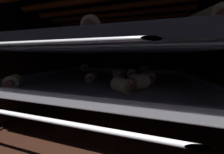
% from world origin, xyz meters
% --- Properties ---
extents(ground_plane, '(0.61, 0.51, 0.01)m').
position_xyz_m(ground_plane, '(0.00, 0.00, -0.01)').
color(ground_plane, black).
extents(oven_wall_back, '(0.61, 0.01, 0.36)m').
position_xyz_m(oven_wall_back, '(0.00, 0.25, 0.18)').
color(oven_wall_back, black).
rests_on(oven_wall_back, ground_plane).
extents(oven_wall_left, '(0.01, 0.48, 0.36)m').
position_xyz_m(oven_wall_left, '(-0.30, 0.00, 0.18)').
color(oven_wall_left, black).
rests_on(oven_wall_left, ground_plane).
extents(heating_element, '(0.47, 0.23, 0.01)m').
position_xyz_m(heating_element, '(0.00, 0.00, 0.33)').
color(heating_element, '#F25919').
extents(oven_rack_lower, '(0.56, 0.47, 0.01)m').
position_xyz_m(oven_rack_lower, '(0.00, 0.00, 0.12)').
color(oven_rack_lower, '#B7B7BC').
extents(baking_tray_lower, '(0.51, 0.36, 0.02)m').
position_xyz_m(baking_tray_lower, '(0.00, 0.00, 0.13)').
color(baking_tray_lower, gray).
rests_on(baking_tray_lower, oven_rack_lower).
extents(pig_in_blanket_lower_0, '(0.05, 0.04, 0.03)m').
position_xyz_m(pig_in_blanket_lower_0, '(0.06, -0.12, 0.14)').
color(pig_in_blanket_lower_0, beige).
rests_on(pig_in_blanket_lower_0, baking_tray_lower).
extents(pig_in_blanket_lower_1, '(0.03, 0.06, 0.02)m').
position_xyz_m(pig_in_blanket_lower_1, '(-0.04, -0.04, 0.14)').
color(pig_in_blanket_lower_1, beige).
rests_on(pig_in_blanket_lower_1, baking_tray_lower).
extents(pig_in_blanket_lower_2, '(0.05, 0.04, 0.03)m').
position_xyz_m(pig_in_blanket_lower_2, '(0.03, 0.02, 0.14)').
color(pig_in_blanket_lower_2, beige).
rests_on(pig_in_blanket_lower_2, baking_tray_lower).
extents(pig_in_blanket_lower_3, '(0.04, 0.05, 0.03)m').
position_xyz_m(pig_in_blanket_lower_3, '(0.12, -0.01, 0.14)').
color(pig_in_blanket_lower_3, beige).
rests_on(pig_in_blanket_lower_3, baking_tray_lower).
extents(pig_in_blanket_lower_4, '(0.05, 0.05, 0.03)m').
position_xyz_m(pig_in_blanket_lower_4, '(0.09, -0.08, 0.15)').
color(pig_in_blanket_lower_4, beige).
rests_on(pig_in_blanket_lower_4, baking_tray_lower).
extents(pig_in_blanket_lower_5, '(0.04, 0.05, 0.03)m').
position_xyz_m(pig_in_blanket_lower_5, '(-0.19, -0.14, 0.14)').
color(pig_in_blanket_lower_5, beige).
rests_on(pig_in_blanket_lower_5, baking_tray_lower).
extents(pig_in_blanket_lower_6, '(0.05, 0.05, 0.03)m').
position_xyz_m(pig_in_blanket_lower_6, '(-0.16, 0.15, 0.15)').
color(pig_in_blanket_lower_6, beige).
rests_on(pig_in_blanket_lower_6, baking_tray_lower).
extents(pig_in_blanket_lower_7, '(0.04, 0.05, 0.03)m').
position_xyz_m(pig_in_blanket_lower_7, '(0.11, 0.13, 0.15)').
color(pig_in_blanket_lower_7, beige).
rests_on(pig_in_blanket_lower_7, baking_tray_lower).
extents(pig_in_blanket_lower_8, '(0.04, 0.05, 0.03)m').
position_xyz_m(pig_in_blanket_lower_8, '(0.07, 0.03, 0.14)').
color(pig_in_blanket_lower_8, beige).
rests_on(pig_in_blanket_lower_8, baking_tray_lower).
extents(oven_rack_upper, '(0.56, 0.47, 0.01)m').
position_xyz_m(oven_rack_upper, '(0.00, 0.00, 0.22)').
color(oven_rack_upper, '#B7B7BC').
extents(baking_tray_upper, '(0.51, 0.36, 0.02)m').
position_xyz_m(baking_tray_upper, '(0.00, 0.00, 0.23)').
color(baking_tray_upper, '#4C4C51').
rests_on(baking_tray_upper, oven_rack_upper).
extents(pig_in_blanket_upper_0, '(0.04, 0.06, 0.03)m').
position_xyz_m(pig_in_blanket_upper_0, '(0.02, -0.14, 0.24)').
color(pig_in_blanket_upper_0, beige).
rests_on(pig_in_blanket_upper_0, baking_tray_upper).
extents(pig_in_blanket_upper_1, '(0.05, 0.04, 0.03)m').
position_xyz_m(pig_in_blanket_upper_1, '(0.07, -0.03, 0.25)').
color(pig_in_blanket_upper_1, beige).
rests_on(pig_in_blanket_upper_1, baking_tray_upper).
extents(pig_in_blanket_upper_2, '(0.04, 0.06, 0.03)m').
position_xyz_m(pig_in_blanket_upper_2, '(0.17, -0.14, 0.24)').
color(pig_in_blanket_upper_2, beige).
rests_on(pig_in_blanket_upper_2, baking_tray_upper).
extents(pig_in_blanket_upper_3, '(0.06, 0.04, 0.03)m').
position_xyz_m(pig_in_blanket_upper_3, '(0.01, -0.05, 0.24)').
color(pig_in_blanket_upper_3, beige).
rests_on(pig_in_blanket_upper_3, baking_tray_upper).
extents(pig_in_blanket_upper_4, '(0.06, 0.05, 0.03)m').
position_xyz_m(pig_in_blanket_upper_4, '(-0.20, 0.03, 0.24)').
color(pig_in_blanket_upper_4, beige).
rests_on(pig_in_blanket_upper_4, baking_tray_upper).
extents(pig_in_blanket_upper_5, '(0.05, 0.05, 0.03)m').
position_xyz_m(pig_in_blanket_upper_5, '(0.01, 0.04, 0.24)').
color(pig_in_blanket_upper_5, beige).
rests_on(pig_in_blanket_upper_5, baking_tray_upper).
extents(pig_in_blanket_upper_6, '(0.05, 0.06, 0.03)m').
position_xyz_m(pig_in_blanket_upper_6, '(-0.01, 0.10, 0.25)').
color(pig_in_blanket_upper_6, beige).
rests_on(pig_in_blanket_upper_6, baking_tray_upper).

